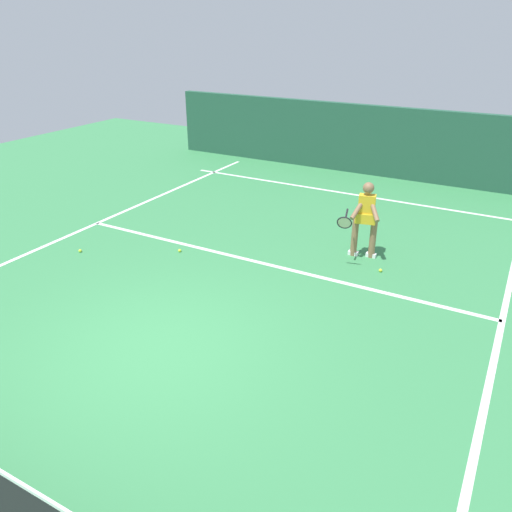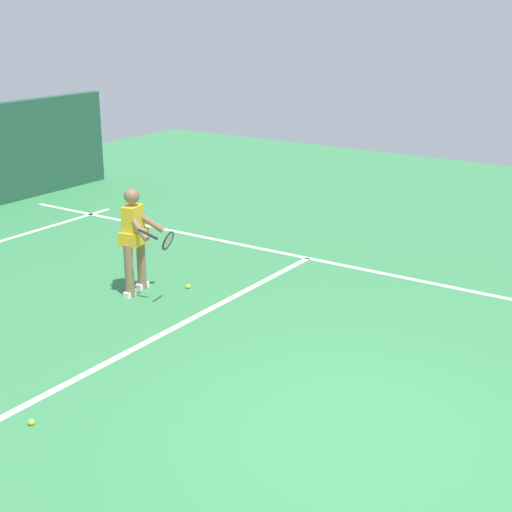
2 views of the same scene
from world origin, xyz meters
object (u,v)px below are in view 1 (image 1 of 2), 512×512
object	(u,v)px
tennis_player	(365,217)
tennis_ball_mid	(180,251)
tennis_ball_far	(80,251)
tennis_ball_near	(380,270)

from	to	relation	value
tennis_player	tennis_ball_mid	distance (m)	3.82
tennis_ball_far	tennis_player	bearing A→B (deg)	-152.96
tennis_player	tennis_ball_mid	bearing A→B (deg)	25.78
tennis_ball_near	tennis_ball_mid	distance (m)	4.06
tennis_ball_near	tennis_ball_mid	size ratio (longest dim) A/B	1.00
tennis_ball_mid	tennis_ball_far	xyz separation A→B (m)	(1.80, 1.01, 0.00)
tennis_player	tennis_ball_far	bearing A→B (deg)	27.04
tennis_player	tennis_ball_far	distance (m)	5.84
tennis_ball_near	tennis_ball_mid	bearing A→B (deg)	16.12
tennis_ball_far	tennis_ball_near	bearing A→B (deg)	-159.44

